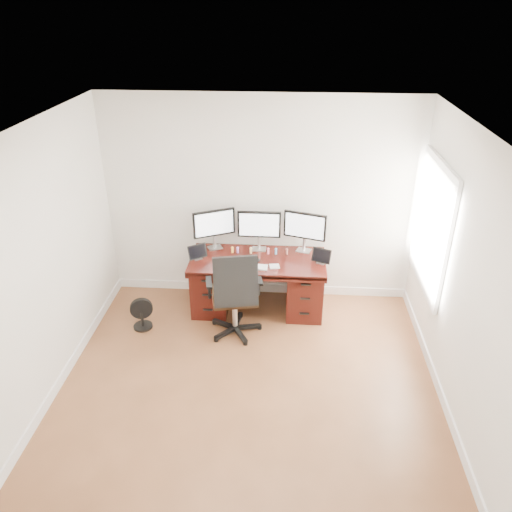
# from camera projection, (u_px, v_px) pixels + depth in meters

# --- Properties ---
(ground) EXTENTS (4.50, 4.50, 0.00)m
(ground) POSITION_uv_depth(u_px,v_px,m) (245.00, 408.00, 5.02)
(ground) COLOR brown
(ground) RESTS_ON ground
(back_wall) EXTENTS (4.00, 0.10, 2.70)m
(back_wall) POSITION_uv_depth(u_px,v_px,m) (260.00, 201.00, 6.38)
(back_wall) COLOR white
(back_wall) RESTS_ON ground
(right_wall) EXTENTS (0.10, 4.50, 2.70)m
(right_wall) POSITION_uv_depth(u_px,v_px,m) (472.00, 297.00, 4.36)
(right_wall) COLOR white
(right_wall) RESTS_ON ground
(desk) EXTENTS (1.70, 0.80, 0.75)m
(desk) POSITION_uv_depth(u_px,v_px,m) (258.00, 282.00, 6.45)
(desk) COLOR #380F0B
(desk) RESTS_ON ground
(office_chair) EXTENTS (0.72, 0.72, 1.15)m
(office_chair) POSITION_uv_depth(u_px,v_px,m) (235.00, 308.00, 5.95)
(office_chair) COLOR black
(office_chair) RESTS_ON ground
(floor_fan) EXTENTS (0.28, 0.24, 0.41)m
(floor_fan) POSITION_uv_depth(u_px,v_px,m) (142.00, 314.00, 6.15)
(floor_fan) COLOR black
(floor_fan) RESTS_ON ground
(monitor_left) EXTENTS (0.51, 0.27, 0.53)m
(monitor_left) POSITION_uv_depth(u_px,v_px,m) (214.00, 225.00, 6.38)
(monitor_left) COLOR silver
(monitor_left) RESTS_ON desk
(monitor_center) EXTENTS (0.55, 0.14, 0.53)m
(monitor_center) POSITION_uv_depth(u_px,v_px,m) (259.00, 226.00, 6.34)
(monitor_center) COLOR silver
(monitor_center) RESTS_ON desk
(monitor_right) EXTENTS (0.53, 0.20, 0.53)m
(monitor_right) POSITION_uv_depth(u_px,v_px,m) (305.00, 227.00, 6.30)
(monitor_right) COLOR silver
(monitor_right) RESTS_ON desk
(tablet_left) EXTENTS (0.24, 0.19, 0.19)m
(tablet_left) POSITION_uv_depth(u_px,v_px,m) (197.00, 253.00, 6.22)
(tablet_left) COLOR silver
(tablet_left) RESTS_ON desk
(tablet_right) EXTENTS (0.25, 0.16, 0.19)m
(tablet_right) POSITION_uv_depth(u_px,v_px,m) (321.00, 257.00, 6.13)
(tablet_right) COLOR silver
(tablet_right) RESTS_ON desk
(keyboard) EXTENTS (0.32, 0.16, 0.01)m
(keyboard) POSITION_uv_depth(u_px,v_px,m) (255.00, 267.00, 6.07)
(keyboard) COLOR silver
(keyboard) RESTS_ON desk
(trackpad) EXTENTS (0.13, 0.13, 0.01)m
(trackpad) POSITION_uv_depth(u_px,v_px,m) (275.00, 266.00, 6.08)
(trackpad) COLOR silver
(trackpad) RESTS_ON desk
(drawing_tablet) EXTENTS (0.24, 0.17, 0.01)m
(drawing_tablet) POSITION_uv_depth(u_px,v_px,m) (239.00, 263.00, 6.16)
(drawing_tablet) COLOR black
(drawing_tablet) RESTS_ON desk
(phone) EXTENTS (0.14, 0.09, 0.01)m
(phone) POSITION_uv_depth(u_px,v_px,m) (254.00, 260.00, 6.24)
(phone) COLOR black
(phone) RESTS_ON desk
(figurine_orange) EXTENTS (0.04, 0.04, 0.09)m
(figurine_orange) POSITION_uv_depth(u_px,v_px,m) (232.00, 249.00, 6.39)
(figurine_orange) COLOR #FCB03B
(figurine_orange) RESTS_ON desk
(figurine_purple) EXTENTS (0.04, 0.04, 0.09)m
(figurine_purple) POSITION_uv_depth(u_px,v_px,m) (238.00, 249.00, 6.39)
(figurine_purple) COLOR #AC6FD0
(figurine_purple) RESTS_ON desk
(figurine_yellow) EXTENTS (0.04, 0.04, 0.09)m
(figurine_yellow) POSITION_uv_depth(u_px,v_px,m) (251.00, 250.00, 6.38)
(figurine_yellow) COLOR #D7BD76
(figurine_yellow) RESTS_ON desk
(figurine_pink) EXTENTS (0.04, 0.04, 0.09)m
(figurine_pink) POSITION_uv_depth(u_px,v_px,m) (268.00, 250.00, 6.36)
(figurine_pink) COLOR pink
(figurine_pink) RESTS_ON desk
(figurine_blue) EXTENTS (0.04, 0.04, 0.09)m
(figurine_blue) POSITION_uv_depth(u_px,v_px,m) (276.00, 251.00, 6.36)
(figurine_blue) COLOR #55A4E3
(figurine_blue) RESTS_ON desk
(figurine_brown) EXTENTS (0.04, 0.04, 0.09)m
(figurine_brown) POSITION_uv_depth(u_px,v_px,m) (287.00, 251.00, 6.35)
(figurine_brown) COLOR #945448
(figurine_brown) RESTS_ON desk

